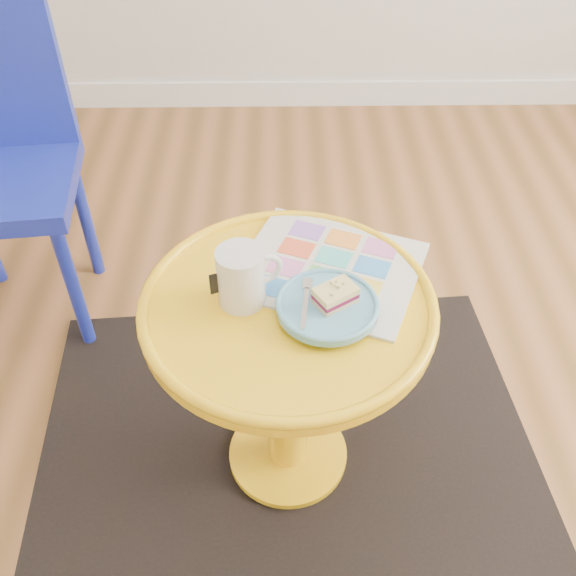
{
  "coord_description": "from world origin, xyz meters",
  "views": [
    {
      "loc": [
        -0.17,
        -0.87,
        1.49
      ],
      "look_at": [
        -0.15,
        0.05,
        0.61
      ],
      "focal_mm": 40.0,
      "sensor_mm": 36.0,
      "label": 1
    }
  ],
  "objects_px": {
    "plate": "(327,307)",
    "newspaper": "(329,268)",
    "side_table": "(288,354)",
    "mug": "(242,275)"
  },
  "relations": [
    {
      "from": "side_table",
      "to": "newspaper",
      "type": "relative_size",
      "value": 1.63
    },
    {
      "from": "side_table",
      "to": "mug",
      "type": "xyz_separation_m",
      "value": [
        -0.09,
        0.01,
        0.23
      ]
    },
    {
      "from": "side_table",
      "to": "plate",
      "type": "relative_size",
      "value": 2.99
    },
    {
      "from": "side_table",
      "to": "mug",
      "type": "bearing_deg",
      "value": 173.97
    },
    {
      "from": "plate",
      "to": "newspaper",
      "type": "bearing_deg",
      "value": 85.0
    },
    {
      "from": "mug",
      "to": "plate",
      "type": "bearing_deg",
      "value": -34.39
    },
    {
      "from": "side_table",
      "to": "newspaper",
      "type": "bearing_deg",
      "value": 48.26
    },
    {
      "from": "side_table",
      "to": "plate",
      "type": "xyz_separation_m",
      "value": [
        0.08,
        -0.03,
        0.18
      ]
    },
    {
      "from": "newspaper",
      "to": "mug",
      "type": "xyz_separation_m",
      "value": [
        -0.18,
        -0.09,
        0.06
      ]
    },
    {
      "from": "newspaper",
      "to": "plate",
      "type": "xyz_separation_m",
      "value": [
        -0.01,
        -0.13,
        0.02
      ]
    }
  ]
}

